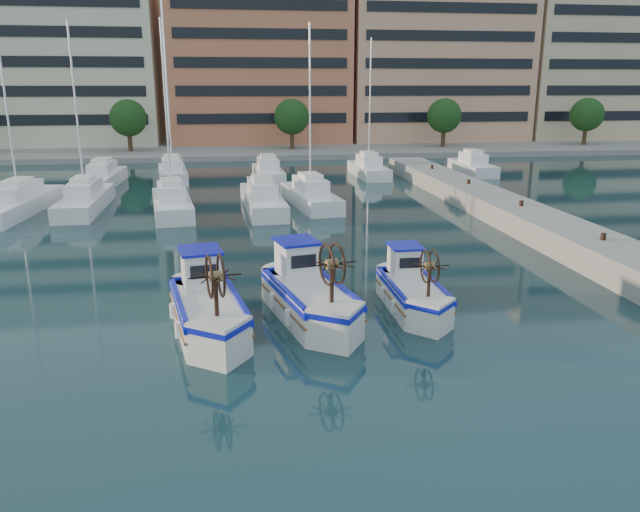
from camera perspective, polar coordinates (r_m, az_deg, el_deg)
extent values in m
plane|color=#1A3F45|center=(20.36, 1.23, -7.12)|extent=(300.00, 300.00, 0.00)
cube|color=gray|center=(31.87, 22.44, 1.19)|extent=(3.00, 60.00, 1.20)
cube|color=gray|center=(85.93, -6.17, 10.37)|extent=(180.00, 40.00, 0.60)
cube|color=beige|center=(85.94, -22.53, 16.55)|extent=(23.00, 14.00, 21.00)
cube|color=black|center=(79.15, -23.77, 16.61)|extent=(21.16, 0.12, 18.90)
cube|color=#C86F4D|center=(83.81, -5.66, 19.02)|extent=(22.00, 14.00, 25.00)
cube|color=black|center=(76.83, -5.40, 19.36)|extent=(20.24, 0.12, 22.50)
cube|color=tan|center=(87.91, 10.29, 17.71)|extent=(23.00, 14.00, 22.00)
cube|color=black|center=(81.28, 11.90, 17.83)|extent=(21.16, 0.12, 19.80)
cube|color=#CDB18D|center=(97.53, 23.86, 17.04)|extent=(22.00, 14.00, 24.00)
cube|color=black|center=(91.60, 26.22, 16.97)|extent=(20.24, 0.12, 21.60)
cylinder|color=#3F2B19|center=(73.13, -16.97, 9.86)|extent=(0.50, 0.50, 3.00)
sphere|color=#204D1B|center=(72.95, -17.13, 11.97)|extent=(4.00, 4.00, 4.00)
cylinder|color=#3F2B19|center=(72.67, -2.57, 10.48)|extent=(0.50, 0.50, 3.00)
sphere|color=#204D1B|center=(72.48, -2.60, 12.60)|extent=(4.00, 4.00, 4.00)
cylinder|color=#3F2B19|center=(76.55, 11.19, 10.46)|extent=(0.50, 0.50, 3.00)
sphere|color=#204D1B|center=(76.37, 11.30, 12.47)|extent=(4.00, 4.00, 4.00)
cylinder|color=#3F2B19|center=(84.19, 23.02, 9.97)|extent=(0.50, 0.50, 3.00)
sphere|color=#204D1B|center=(84.03, 23.22, 11.80)|extent=(4.00, 4.00, 4.00)
cube|color=white|center=(43.28, -25.79, 4.20)|extent=(3.02, 10.30, 1.00)
cylinder|color=silver|center=(42.70, -26.67, 11.44)|extent=(0.12, 0.12, 11.00)
cube|color=white|center=(42.80, -20.64, 4.64)|extent=(2.29, 9.32, 1.00)
cylinder|color=silver|center=(42.21, -21.36, 11.98)|extent=(0.12, 0.12, 11.00)
cube|color=white|center=(40.01, -13.37, 4.51)|extent=(3.25, 8.43, 1.00)
cylinder|color=silver|center=(39.37, -13.88, 12.39)|extent=(0.12, 0.12, 11.00)
cube|color=white|center=(40.44, -5.27, 4.98)|extent=(2.65, 9.69, 1.00)
cube|color=white|center=(41.50, -0.88, 5.32)|extent=(3.31, 8.63, 1.00)
cylinder|color=silver|center=(40.89, -0.91, 12.92)|extent=(0.12, 0.12, 11.00)
cube|color=white|center=(52.81, -19.19, 6.66)|extent=(2.48, 8.58, 1.00)
cube|color=white|center=(53.99, -13.32, 7.27)|extent=(3.05, 7.78, 1.00)
cylinder|color=silver|center=(53.52, -13.69, 13.11)|extent=(0.12, 0.12, 11.00)
cube|color=white|center=(52.81, -4.76, 7.46)|extent=(2.41, 7.53, 1.00)
cube|color=white|center=(55.04, 4.46, 7.79)|extent=(2.38, 7.64, 1.00)
cylinder|color=silver|center=(54.58, 4.58, 13.52)|extent=(0.12, 0.12, 11.00)
cube|color=white|center=(58.28, 13.76, 7.83)|extent=(2.38, 7.48, 1.00)
cube|color=silver|center=(20.66, -10.17, -5.30)|extent=(2.74, 4.89, 1.15)
cube|color=#0E15B9|center=(20.51, -10.23, -4.16)|extent=(2.82, 5.04, 0.18)
cube|color=blue|center=(20.54, -10.22, -4.34)|extent=(2.23, 4.36, 0.07)
cube|color=white|center=(21.53, -10.83, -1.16)|extent=(1.44, 1.62, 1.21)
cube|color=#0E15B9|center=(21.36, -10.91, 0.54)|extent=(1.63, 1.81, 0.09)
cylinder|color=#331E14|center=(18.41, -9.47, -3.87)|extent=(0.13, 0.13, 1.28)
cylinder|color=brown|center=(18.20, -9.57, -1.84)|extent=(0.40, 0.36, 0.31)
torus|color=#331E14|center=(18.17, -10.08, -1.89)|extent=(0.30, 1.28, 1.29)
torus|color=#331E14|center=(18.22, -9.05, -1.80)|extent=(0.30, 1.28, 1.29)
cube|color=silver|center=(21.40, -0.95, -4.29)|extent=(2.99, 5.02, 1.17)
cube|color=#0E15B9|center=(21.25, -0.96, -3.15)|extent=(3.08, 5.17, 0.18)
cube|color=blue|center=(21.28, -0.95, -3.33)|extent=(2.46, 4.46, 0.07)
cube|color=white|center=(22.24, -2.14, -0.28)|extent=(1.52, 1.69, 1.23)
cube|color=#0E15B9|center=(22.07, -2.16, 1.40)|extent=(1.72, 1.89, 0.09)
cylinder|color=#331E14|center=(19.22, 1.08, -2.72)|extent=(0.13, 0.13, 1.30)
cylinder|color=brown|center=(19.02, 1.09, -0.73)|extent=(0.42, 0.38, 0.31)
torus|color=#331E14|center=(18.96, 0.62, -0.79)|extent=(0.36, 1.29, 1.31)
torus|color=#331E14|center=(19.08, 1.56, -0.68)|extent=(0.36, 1.29, 1.31)
cube|color=silver|center=(22.53, 8.46, -3.68)|extent=(1.71, 3.96, 0.99)
cube|color=#0E15B9|center=(22.41, 8.50, -2.78)|extent=(1.76, 4.08, 0.15)
cube|color=blue|center=(22.43, 8.49, -2.92)|extent=(1.34, 3.56, 0.06)
cube|color=white|center=(23.26, 7.76, -0.43)|extent=(1.04, 1.23, 1.03)
cube|color=#0E15B9|center=(23.11, 7.81, 0.92)|extent=(1.18, 1.37, 0.08)
cylinder|color=#331E14|center=(20.67, 9.91, -2.47)|extent=(0.11, 0.11, 1.09)
cylinder|color=brown|center=(20.50, 9.99, -0.92)|extent=(0.30, 0.26, 0.26)
torus|color=#331E14|center=(20.46, 9.61, -0.94)|extent=(0.07, 1.10, 1.10)
torus|color=#331E14|center=(20.55, 10.36, -0.90)|extent=(0.07, 1.10, 1.10)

